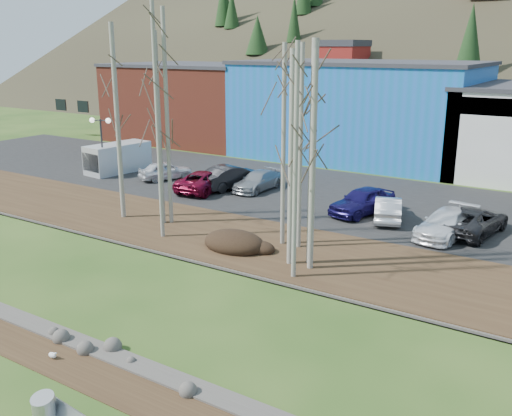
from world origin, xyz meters
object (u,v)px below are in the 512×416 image
Objects in this scene: car_3 at (258,181)px; van_grey at (116,158)px; car_4 at (363,201)px; car_1 at (232,177)px; litter_bin at (45,416)px; seagull at (53,355)px; street_lamp at (101,130)px; car_6 at (473,220)px; car_5 at (388,208)px; car_7 at (446,224)px; car_0 at (165,170)px; car_2 at (206,181)px.

van_grey is at bearing -173.53° from car_3.
car_1 is at bearing -170.15° from car_4.
litter_bin reaches higher than seagull.
street_lamp is 0.86× the size of car_6.
car_7 is (3.53, -1.18, 0.02)m from car_5.
car_7 is at bearing 141.70° from car_5.
car_1 is (-7.75, 21.09, 0.79)m from seagull.
street_lamp reaches higher than car_0.
van_grey reaches higher than car_7.
car_2 is 16.20m from car_7.
car_2 reaches higher than litter_bin.
van_grey is at bearing 8.10° from car_6.
street_lamp is 2.78m from van_grey.
litter_bin is 28.21m from car_0.
car_5 is 3.72m from car_7.
car_1 is 0.93× the size of van_grey.
car_6 reaches higher than car_0.
van_grey reaches higher than car_6.
car_7 reaches higher than car_5.
litter_bin is 0.22× the size of car_4.
car_6 is 1.66m from car_7.
car_1 is at bearing -128.97° from car_2.
car_1 reaches higher than seagull.
car_7 reaches higher than litter_bin.
car_5 is at bearing 4.01° from car_4.
car_2 is at bearing 72.75° from car_1.
car_0 is 0.78× the size of car_2.
car_1 is (10.26, 2.13, -2.63)m from street_lamp.
car_1 is 10.52m from van_grey.
car_1 is 1.11× the size of car_3.
car_1 is at bearing 4.97° from car_6.
street_lamp is 1.00× the size of car_3.
car_0 is 17.23m from car_5.
car_3 reaches higher than seagull.
car_6 is 1.06× the size of car_7.
car_1 reaches higher than car_4.
car_2 is 12.64m from car_5.
car_5 reaches higher than car_0.
litter_bin is 3.75m from seagull.
street_lamp reaches higher than car_6.
car_4 reaches higher than seagull.
car_1 is 16.17m from car_6.
car_2 is 0.96× the size of van_grey.
litter_bin is 2.59× the size of seagull.
litter_bin is 31.12m from van_grey.
litter_bin is 22.96m from car_6.
car_7 is at bearing -173.01° from car_1.
car_7 reaches higher than car_3.
car_2 is at bearing -18.77° from car_5.
seagull is at bearing 76.55° from car_6.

